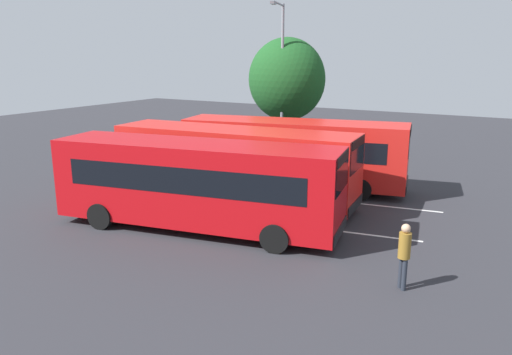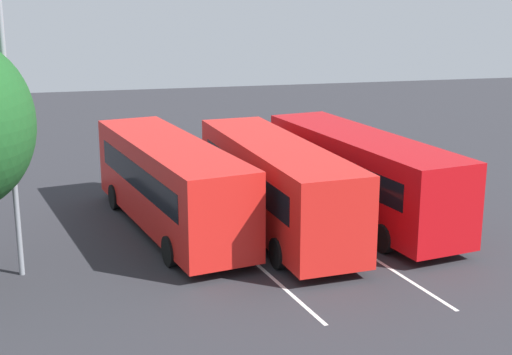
# 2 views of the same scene
# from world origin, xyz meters

# --- Properties ---
(ground_plane) EXTENTS (73.13, 73.13, 0.00)m
(ground_plane) POSITION_xyz_m (0.00, 0.00, 0.00)
(ground_plane) COLOR #2B2B30
(bus_far_left) EXTENTS (10.42, 4.20, 3.10)m
(bus_far_left) POSITION_xyz_m (0.38, -3.36, 1.71)
(bus_far_left) COLOR #B70C11
(bus_far_left) RESTS_ON ground
(bus_center_left) EXTENTS (10.35, 3.38, 3.10)m
(bus_center_left) POSITION_xyz_m (-0.19, -0.04, 1.71)
(bus_center_left) COLOR red
(bus_center_left) RESTS_ON ground
(bus_center_right) EXTENTS (10.42, 4.38, 3.10)m
(bus_center_right) POSITION_xyz_m (0.82, 3.44, 1.71)
(bus_center_right) COLOR red
(bus_center_right) RESTS_ON ground
(pedestrian) EXTENTS (0.45, 0.45, 1.82)m
(pedestrian) POSITION_xyz_m (7.82, -4.36, 1.08)
(pedestrian) COLOR #232833
(pedestrian) RESTS_ON ground
(street_lamp) EXTENTS (0.90, 2.71, 8.66)m
(street_lamp) POSITION_xyz_m (-2.22, 7.97, 4.97)
(street_lamp) COLOR gray
(street_lamp) RESTS_ON ground
(lane_stripe_outer_left) EXTENTS (15.18, 2.56, 0.01)m
(lane_stripe_outer_left) POSITION_xyz_m (0.00, -1.80, 0.00)
(lane_stripe_outer_left) COLOR silver
(lane_stripe_outer_left) RESTS_ON ground
(lane_stripe_inner_left) EXTENTS (15.18, 2.56, 0.01)m
(lane_stripe_inner_left) POSITION_xyz_m (0.00, 1.80, 0.00)
(lane_stripe_inner_left) COLOR silver
(lane_stripe_inner_left) RESTS_ON ground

